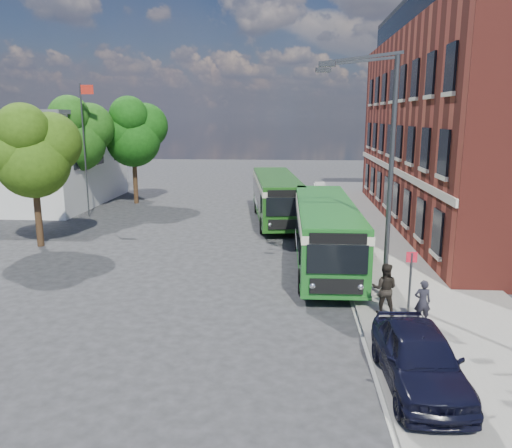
# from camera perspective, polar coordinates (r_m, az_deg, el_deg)

# --- Properties ---
(ground) EXTENTS (120.00, 120.00, 0.00)m
(ground) POSITION_cam_1_polar(r_m,az_deg,el_deg) (21.47, -0.44, -6.45)
(ground) COLOR #242527
(ground) RESTS_ON ground
(pavement) EXTENTS (6.00, 48.00, 0.15)m
(pavement) POSITION_cam_1_polar(r_m,az_deg,el_deg) (29.57, 14.49, -1.46)
(pavement) COLOR gray
(pavement) RESTS_ON ground
(kerb_line) EXTENTS (0.12, 48.00, 0.01)m
(kerb_line) POSITION_cam_1_polar(r_m,az_deg,el_deg) (29.19, 8.59, -1.52)
(kerb_line) COLOR beige
(kerb_line) RESTS_ON ground
(brick_office) EXTENTS (12.10, 26.00, 14.20)m
(brick_office) POSITION_cam_1_polar(r_m,az_deg,el_deg) (34.56, 25.64, 11.21)
(brick_office) COLOR maroon
(brick_office) RESTS_ON ground
(white_building) EXTENTS (9.40, 13.40, 7.30)m
(white_building) POSITION_cam_1_polar(r_m,az_deg,el_deg) (43.14, -23.11, 6.99)
(white_building) COLOR silver
(white_building) RESTS_ON ground
(flagpole) EXTENTS (0.95, 0.10, 9.00)m
(flagpole) POSITION_cam_1_polar(r_m,az_deg,el_deg) (36.19, -18.98, 8.51)
(flagpole) COLOR #393B3E
(flagpole) RESTS_ON ground
(street_lamp) EXTENTS (2.96, 2.38, 9.00)m
(street_lamp) POSITION_cam_1_polar(r_m,az_deg,el_deg) (18.67, 14.06, 5.45)
(street_lamp) COLOR #393B3E
(street_lamp) RESTS_ON ground
(bus_stop_sign) EXTENTS (0.35, 0.08, 2.52)m
(bus_stop_sign) POSITION_cam_1_polar(r_m,az_deg,el_deg) (17.40, 17.20, -6.31)
(bus_stop_sign) COLOR #393B3E
(bus_stop_sign) RESTS_ON ground
(bus_front) EXTENTS (2.77, 11.46, 3.02)m
(bus_front) POSITION_cam_1_polar(r_m,az_deg,el_deg) (23.26, 7.90, -0.41)
(bus_front) COLOR #1D6620
(bus_front) RESTS_ON ground
(bus_rear) EXTENTS (3.92, 11.55, 3.02)m
(bus_rear) POSITION_cam_1_polar(r_m,az_deg,el_deg) (33.25, 2.33, 3.50)
(bus_rear) COLOR #1B4F16
(bus_rear) RESTS_ON ground
(parked_car) EXTENTS (1.96, 4.62, 1.56)m
(parked_car) POSITION_cam_1_polar(r_m,az_deg,el_deg) (13.64, 18.13, -14.27)
(parked_car) COLOR black
(parked_car) RESTS_ON pavement
(pedestrian_a) EXTENTS (0.55, 0.37, 1.49)m
(pedestrian_a) POSITION_cam_1_polar(r_m,az_deg,el_deg) (17.49, 18.49, -8.42)
(pedestrian_a) COLOR black
(pedestrian_a) RESTS_ON pavement
(pedestrian_b) EXTENTS (1.02, 0.88, 1.82)m
(pedestrian_b) POSITION_cam_1_polar(r_m,az_deg,el_deg) (17.88, 14.48, -7.17)
(pedestrian_b) COLOR black
(pedestrian_b) RESTS_ON pavement
(tree_left) EXTENTS (4.47, 4.25, 7.55)m
(tree_left) POSITION_cam_1_polar(r_m,az_deg,el_deg) (28.59, -24.16, 7.65)
(tree_left) COLOR #332112
(tree_left) RESTS_ON ground
(tree_mid) EXTENTS (4.93, 4.69, 8.32)m
(tree_mid) POSITION_cam_1_polar(r_m,az_deg,el_deg) (38.67, -19.88, 9.69)
(tree_mid) COLOR #332112
(tree_mid) RESTS_ON ground
(tree_right) EXTENTS (4.97, 4.73, 8.39)m
(tree_right) POSITION_cam_1_polar(r_m,az_deg,el_deg) (40.75, -13.84, 10.22)
(tree_right) COLOR #332112
(tree_right) RESTS_ON ground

